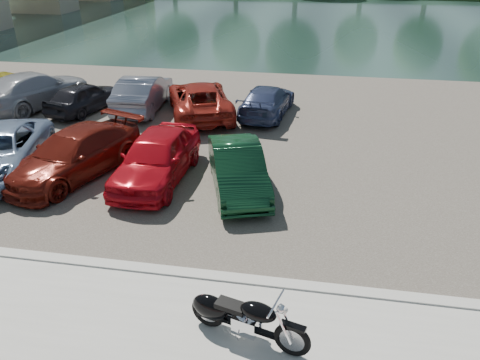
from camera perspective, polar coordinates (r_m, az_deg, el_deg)
name	(u,v)px	position (r m, az deg, el deg)	size (l,w,h in m)	color
ground	(225,355)	(8.89, -1.82, -20.57)	(200.00, 200.00, 0.00)	#595447
kerb	(244,281)	(10.27, 0.44, -12.17)	(60.00, 0.30, 0.14)	#ABAAA1
parking_lot	(282,133)	(18.13, 5.12, 5.76)	(60.00, 18.00, 0.04)	#443E37
river	(310,21)	(46.34, 8.57, 18.60)	(120.00, 40.00, 0.00)	#192E2A
motorcycle	(238,316)	(8.76, -0.28, -16.24)	(2.28, 0.96, 1.05)	black
car_3	(74,154)	(15.28, -19.54, 3.00)	(1.97, 4.85, 1.41)	#60160D
car_4	(157,157)	(14.29, -10.14, 2.78)	(1.78, 4.43, 1.51)	red
car_5	(238,168)	(13.56, -0.28, 1.44)	(1.42, 4.06, 1.34)	#0E341C
car_7	(35,90)	(22.67, -23.71, 10.06)	(2.14, 5.27, 1.53)	#9EA0A7
car_8	(85,97)	(21.29, -18.42, 9.60)	(1.50, 3.73, 1.27)	black
car_9	(143,93)	(20.89, -11.73, 10.39)	(1.57, 4.49, 1.48)	slate
car_10	(200,99)	(19.75, -4.94, 9.80)	(2.35, 5.09, 1.41)	maroon
car_11	(267,101)	(19.82, 3.31, 9.64)	(1.73, 4.25, 1.23)	navy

